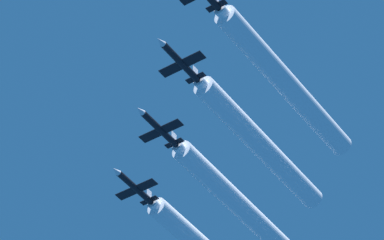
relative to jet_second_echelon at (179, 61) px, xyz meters
name	(u,v)px	position (x,y,z in m)	size (l,w,h in m)	color
jet_second_echelon	(179,61)	(0.00, 0.00, 0.00)	(8.27, 12.04, 2.89)	black
jet_third_echelon	(158,128)	(11.53, -10.33, -1.18)	(8.27, 12.04, 2.89)	black
jet_fourth_echelon	(134,187)	(23.30, -19.34, -2.68)	(8.27, 12.04, 2.89)	black
smoke_trail_lead	(284,81)	(-11.03, -15.03, 1.36)	(3.88, 39.85, 3.88)	white
smoke_trail_second_echelon	(259,143)	(0.00, -24.60, -0.03)	(3.88, 38.17, 3.88)	white
smoke_trail_third_echelon	(232,198)	(11.53, -33.69, -1.21)	(3.88, 35.69, 3.88)	white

